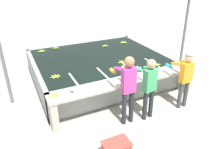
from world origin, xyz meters
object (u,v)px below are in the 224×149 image
object	(u,v)px
worker_1	(149,84)
crate	(117,149)
support_post_right	(185,29)
worker_2	(185,76)
banana_bunch_floating_5	(157,65)
worker_0	(128,84)
banana_bunch_floating_0	(122,62)
banana_bunch_floating_3	(124,42)
banana_bunch_floating_1	(105,46)
banana_bunch_ledge_0	(55,95)
knife_0	(75,92)
support_post_left	(0,49)
banana_bunch_floating_7	(56,48)
knife_1	(158,73)
banana_bunch_floating_4	(138,68)
banana_bunch_floating_2	(55,76)
banana_bunch_floating_6	(42,51)

from	to	relation	value
worker_1	crate	distance (m)	1.71
crate	support_post_right	distance (m)	4.98
worker_2	banana_bunch_floating_5	distance (m)	1.10
support_post_right	worker_0	bearing A→B (deg)	-151.83
worker_2	banana_bunch_floating_0	distance (m)	1.98
worker_0	banana_bunch_floating_3	world-z (taller)	worker_0
worker_0	support_post_right	world-z (taller)	support_post_right
worker_1	banana_bunch_floating_5	xyz separation A→B (m)	(1.06, 1.09, -0.11)
worker_1	banana_bunch_floating_0	distance (m)	1.76
banana_bunch_floating_1	banana_bunch_ledge_0	distance (m)	3.75
crate	support_post_right	xyz separation A→B (m)	(3.99, 2.61, 1.44)
banana_bunch_floating_0	banana_bunch_ledge_0	distance (m)	2.56
knife_0	banana_bunch_floating_1	bearing A→B (deg)	53.62
support_post_left	support_post_right	bearing A→B (deg)	-4.46
banana_bunch_floating_3	banana_bunch_floating_7	distance (m)	2.61
knife_1	support_post_left	xyz separation A→B (m)	(-3.81, 1.62, 0.76)
worker_1	banana_bunch_floating_1	bearing A→B (deg)	82.97
banana_bunch_floating_4	knife_0	bearing A→B (deg)	-165.63
support_post_left	knife_1	bearing A→B (deg)	-23.07
worker_0	knife_1	size ratio (longest dim) A/B	5.14
crate	support_post_left	distance (m)	3.81
worker_1	worker_2	bearing A→B (deg)	-0.09
banana_bunch_ledge_0	support_post_right	bearing A→B (deg)	13.21
knife_0	crate	bearing A→B (deg)	-75.14
banana_bunch_floating_2	crate	size ratio (longest dim) A/B	0.51
banana_bunch_floating_1	banana_bunch_ledge_0	xyz separation A→B (m)	(-2.53, -2.76, 0.00)
support_post_right	banana_bunch_floating_7	bearing A→B (deg)	151.23
banana_bunch_floating_7	crate	world-z (taller)	banana_bunch_floating_7
banana_bunch_floating_4	support_post_left	world-z (taller)	support_post_left
banana_bunch_floating_0	banana_bunch_floating_2	size ratio (longest dim) A/B	1.01
worker_1	knife_1	distance (m)	1.00
banana_bunch_floating_3	banana_bunch_ledge_0	world-z (taller)	banana_bunch_ledge_0
worker_2	banana_bunch_ledge_0	xyz separation A→B (m)	(-3.25, 0.67, -0.09)
banana_bunch_floating_0	banana_bunch_floating_4	bearing A→B (deg)	-71.26
worker_2	support_post_right	size ratio (longest dim) A/B	0.49
worker_0	worker_1	bearing A→B (deg)	-6.20
support_post_right	knife_0	bearing A→B (deg)	-164.74
banana_bunch_floating_2	banana_bunch_floating_5	distance (m)	2.97
banana_bunch_floating_3	support_post_left	world-z (taller)	support_post_left
banana_bunch_floating_0	support_post_right	xyz separation A→B (m)	(2.50, 0.06, 0.76)
banana_bunch_floating_5	banana_bunch_floating_6	distance (m)	4.02
banana_bunch_floating_3	banana_bunch_floating_6	world-z (taller)	same
crate	banana_bunch_floating_5	bearing A→B (deg)	39.09
banana_bunch_floating_2	banana_bunch_floating_5	xyz separation A→B (m)	(2.92, -0.55, 0.00)
banana_bunch_floating_6	support_post_left	bearing A→B (deg)	-126.71
knife_0	support_post_right	size ratio (longest dim) A/B	0.09
worker_1	knife_1	bearing A→B (deg)	39.47
banana_bunch_floating_5	banana_bunch_floating_7	bearing A→B (deg)	128.89
knife_1	support_post_right	size ratio (longest dim) A/B	0.11
crate	knife_0	bearing A→B (deg)	104.86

